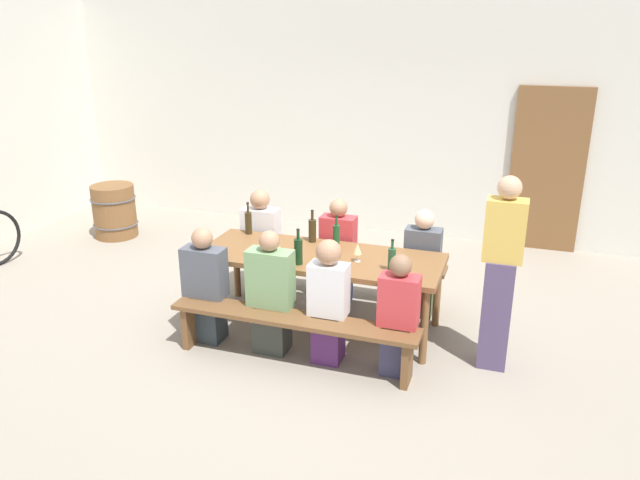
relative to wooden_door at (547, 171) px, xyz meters
The scene contains 22 objects.
ground_plane 3.79m from the wooden_door, 123.90° to the right, with size 24.00×24.00×0.00m, color gray.
back_wall 2.11m from the wooden_door, behind, with size 14.00×0.20×3.20m, color silver.
wooden_door is the anchor object (origin of this frame).
tasting_table 3.66m from the wooden_door, 123.90° to the right, with size 2.32×0.87×0.75m.
bench_near 4.33m from the wooden_door, 118.38° to the right, with size 2.22×0.30×0.45m.
bench_far 3.13m from the wooden_door, 131.63° to the right, with size 2.22×0.30×0.45m.
wine_bottle_0 3.97m from the wooden_door, 137.67° to the right, with size 0.07×0.07×0.34m.
wine_bottle_1 3.50m from the wooden_door, 129.53° to the right, with size 0.08×0.08×0.33m.
wine_bottle_2 3.42m from the wooden_door, 124.52° to the right, with size 0.07×0.07×0.34m.
wine_bottle_3 3.46m from the wooden_door, 112.12° to the right, with size 0.07×0.07×0.30m.
wine_bottle_4 3.94m from the wooden_door, 122.97° to the right, with size 0.08×0.08×0.34m.
wine_glass_0 3.49m from the wooden_door, 118.25° to the right, with size 0.08×0.08×0.17m.
wine_glass_1 4.03m from the wooden_door, 125.54° to the right, with size 0.06×0.06×0.15m.
seated_guest_near_0 4.69m from the wooden_door, 129.25° to the right, with size 0.39×0.24×1.11m.
seated_guest_near_1 4.31m from the wooden_door, 122.45° to the right, with size 0.41×0.24×1.15m.
seated_guest_near_2 4.04m from the wooden_door, 115.92° to the right, with size 0.33×0.24×1.13m.
seated_guest_near_3 3.82m from the wooden_door, 107.55° to the right, with size 0.33×0.24×1.07m.
seated_guest_far_0 3.82m from the wooden_door, 140.03° to the right, with size 0.40×0.24×1.17m.
seated_guest_far_1 3.21m from the wooden_door, 129.80° to the right, with size 0.36×0.24×1.14m.
seated_guest_far_2 2.74m from the wooden_door, 115.24° to the right, with size 0.36×0.24×1.12m.
standing_host 3.25m from the wooden_door, 96.61° to the right, with size 0.32×0.24×1.70m.
wine_barrel 5.81m from the wooden_door, 166.04° to the right, with size 0.61×0.61×0.73m.
Camera 1 is at (1.75, -5.14, 2.84)m, focal length 34.39 mm.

